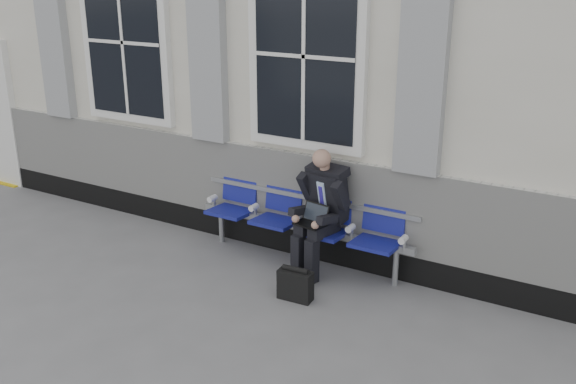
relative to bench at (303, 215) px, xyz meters
The scene contains 5 objects.
ground 1.49m from the bench, 107.01° to the right, with size 70.00×70.00×0.00m, color slate.
station_building 2.75m from the bench, 101.13° to the left, with size 14.40×4.40×4.49m.
bench is the anchor object (origin of this frame).
businessman 0.36m from the bench, 24.48° to the right, with size 0.57×0.77×1.37m.
briefcase 0.96m from the bench, 65.84° to the right, with size 0.35×0.17×0.35m.
Camera 1 is at (3.56, -4.38, 3.12)m, focal length 40.00 mm.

